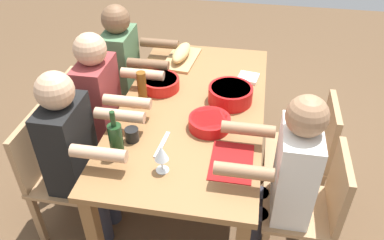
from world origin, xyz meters
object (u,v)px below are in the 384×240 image
bread_loaf (181,53)px  wine_bottle (116,139)px  diner_near_center (105,103)px  serving_bowl_pasta (161,83)px  diner_near_left (127,68)px  napkin_stack (248,78)px  chair_near_right (54,171)px  diner_near_right (76,149)px  beer_bottle (142,87)px  dining_table (192,117)px  chair_far_center (309,150)px  serving_bowl_greens (230,93)px  chair_near_center (85,125)px  cutting_board (182,59)px  chair_far_right (314,206)px  cup_near_right (132,135)px  wine_glass (161,154)px  serving_bowl_salad (210,122)px  diner_far_right (286,175)px  chair_near_left (108,89)px

bread_loaf → wine_bottle: (1.14, -0.13, 0.04)m
bread_loaf → wine_bottle: 1.15m
diner_near_center → serving_bowl_pasta: 0.40m
diner_near_left → napkin_stack: (0.07, 0.94, 0.05)m
chair_near_right → diner_near_right: size_ratio=0.71×
wine_bottle → beer_bottle: 0.53m
dining_table → beer_bottle: (-0.00, -0.33, 0.19)m
chair_far_center → diner_near_center: size_ratio=0.71×
diner_near_right → serving_bowl_greens: diner_near_right is taller
chair_near_center → napkin_stack: chair_near_center is taller
chair_near_right → cutting_board: chair_near_right is taller
chair_far_right → cutting_board: chair_far_right is taller
dining_table → chair_near_center: bearing=-90.0°
chair_near_right → napkin_stack: (-0.90, 1.13, 0.27)m
serving_bowl_pasta → cup_near_right: same height
chair_near_center → wine_glass: bearing=50.2°
serving_bowl_salad → bread_loaf: bread_loaf is taller
cup_near_right → dining_table: bearing=144.8°
wine_bottle → serving_bowl_greens: bearing=138.5°
chair_near_right → serving_bowl_salad: chair_near_right is taller
diner_near_left → cutting_board: diner_near_left is taller
serving_bowl_greens → wine_glass: wine_glass is taller
diner_near_right → serving_bowl_salad: size_ratio=4.74×
chair_far_center → diner_far_right: diner_far_right is taller
dining_table → wine_glass: (0.61, -0.05, 0.20)m
chair_near_center → napkin_stack: (-0.41, 1.13, 0.27)m
diner_near_left → serving_bowl_salad: 1.02m
wine_glass → bread_loaf: bearing=-173.4°
chair_far_right → cutting_board: 1.49m
chair_near_left → diner_far_right: (0.97, 1.39, 0.21)m
chair_near_left → bread_loaf: 0.69m
diner_far_right → cutting_board: 1.35m
diner_near_left → dining_table: bearing=51.2°
chair_near_right → cup_near_right: (-0.09, 0.51, 0.30)m
diner_far_right → cutting_board: diner_far_right is taller
chair_near_left → cup_near_right: (0.88, 0.51, 0.30)m
diner_near_center → napkin_stack: 1.03m
diner_near_left → diner_far_right: bearing=51.2°
chair_near_left → wine_bottle: (1.02, 0.46, 0.37)m
chair_near_center → diner_near_left: bearing=159.3°
cutting_board → cup_near_right: (1.01, -0.09, 0.03)m
chair_near_center → serving_bowl_greens: size_ratio=2.92×
chair_far_center → chair_near_left: size_ratio=1.00×
chair_far_right → diner_far_right: bearing=-90.0°
chair_far_center → wine_glass: size_ratio=5.12×
beer_bottle → wine_glass: (0.62, 0.28, 0.01)m
serving_bowl_pasta → beer_bottle: size_ratio=1.19×
chair_near_left → wine_glass: 1.37m
dining_table → diner_near_center: diner_near_center is taller
serving_bowl_pasta → beer_bottle: 0.20m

